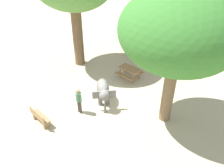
# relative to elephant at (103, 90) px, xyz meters

# --- Properties ---
(ground_plane) EXTENTS (60.00, 60.00, 0.00)m
(ground_plane) POSITION_rel_elephant_xyz_m (0.39, -0.28, -0.89)
(ground_plane) COLOR #BAA88C
(elephant) EXTENTS (1.74, 1.91, 1.39)m
(elephant) POSITION_rel_elephant_xyz_m (0.00, 0.00, 0.00)
(elephant) COLOR slate
(elephant) RESTS_ON ground_plane
(person_handler) EXTENTS (0.47, 0.32, 1.62)m
(person_handler) POSITION_rel_elephant_xyz_m (-0.82, -1.37, 0.06)
(person_handler) COLOR #3F3833
(person_handler) RESTS_ON ground_plane
(shade_tree_secondary) EXTENTS (5.50, 5.04, 7.06)m
(shade_tree_secondary) POSITION_rel_elephant_xyz_m (3.72, 0.18, 4.18)
(shade_tree_secondary) COLOR brown
(shade_tree_secondary) RESTS_ON ground_plane
(wooden_bench) EXTENTS (1.45, 0.86, 0.88)m
(wooden_bench) POSITION_rel_elephant_xyz_m (-2.28, -3.08, -0.41)
(wooden_bench) COLOR #9E7A51
(wooden_bench) RESTS_ON ground_plane
(picnic_table_near) EXTENTS (1.89, 1.87, 0.78)m
(picnic_table_near) POSITION_rel_elephant_xyz_m (0.43, 3.23, -0.30)
(picnic_table_near) COLOR olive
(picnic_table_near) RESTS_ON ground_plane
(market_stall_orange) EXTENTS (2.50, 2.50, 2.52)m
(market_stall_orange) POSITION_rel_elephant_xyz_m (-0.33, 8.38, 0.25)
(market_stall_orange) COLOR #59514C
(market_stall_orange) RESTS_ON ground_plane
(market_stall_blue) EXTENTS (2.50, 2.50, 2.52)m
(market_stall_blue) POSITION_rel_elephant_xyz_m (2.27, 8.38, 0.25)
(market_stall_blue) COLOR #59514C
(market_stall_blue) RESTS_ON ground_plane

